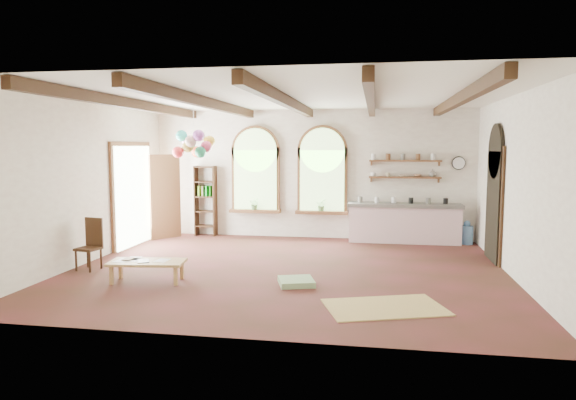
% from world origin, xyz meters
% --- Properties ---
extents(floor, '(8.00, 8.00, 0.00)m').
position_xyz_m(floor, '(0.00, 0.00, 0.00)').
color(floor, '#5A2525').
rests_on(floor, ground).
extents(ceiling_beams, '(6.20, 6.80, 0.18)m').
position_xyz_m(ceiling_beams, '(0.00, 0.00, 3.10)').
color(ceiling_beams, '#382011').
rests_on(ceiling_beams, ceiling).
extents(window_left, '(1.30, 0.28, 2.20)m').
position_xyz_m(window_left, '(-1.40, 3.43, 1.63)').
color(window_left, brown).
rests_on(window_left, floor).
extents(window_right, '(1.30, 0.28, 2.20)m').
position_xyz_m(window_right, '(0.30, 3.43, 1.63)').
color(window_right, brown).
rests_on(window_right, floor).
extents(left_doorway, '(0.10, 1.90, 2.50)m').
position_xyz_m(left_doorway, '(-3.95, 1.80, 1.15)').
color(left_doorway, brown).
rests_on(left_doorway, floor).
extents(right_doorway, '(0.10, 1.30, 2.40)m').
position_xyz_m(right_doorway, '(3.95, 1.50, 1.10)').
color(right_doorway, black).
rests_on(right_doorway, floor).
extents(kitchen_counter, '(2.68, 0.62, 0.94)m').
position_xyz_m(kitchen_counter, '(2.30, 3.20, 0.48)').
color(kitchen_counter, '#FAD4DF').
rests_on(kitchen_counter, floor).
extents(wall_shelf_lower, '(1.70, 0.24, 0.04)m').
position_xyz_m(wall_shelf_lower, '(2.30, 3.38, 1.55)').
color(wall_shelf_lower, brown).
rests_on(wall_shelf_lower, wall_back).
extents(wall_shelf_upper, '(1.70, 0.24, 0.04)m').
position_xyz_m(wall_shelf_upper, '(2.30, 3.38, 1.95)').
color(wall_shelf_upper, brown).
rests_on(wall_shelf_upper, wall_back).
extents(wall_clock, '(0.32, 0.04, 0.32)m').
position_xyz_m(wall_clock, '(3.55, 3.45, 1.90)').
color(wall_clock, black).
rests_on(wall_clock, wall_back).
extents(bookshelf, '(0.53, 0.32, 1.80)m').
position_xyz_m(bookshelf, '(-2.70, 3.32, 0.90)').
color(bookshelf, '#382011').
rests_on(bookshelf, floor).
extents(coffee_table, '(1.32, 0.73, 0.36)m').
position_xyz_m(coffee_table, '(-2.20, -1.24, 0.32)').
color(coffee_table, tan).
rests_on(coffee_table, floor).
extents(side_chair, '(0.44, 0.44, 0.96)m').
position_xyz_m(side_chair, '(-3.65, -0.60, 0.28)').
color(side_chair, '#382011').
rests_on(side_chair, floor).
extents(floor_mat, '(1.90, 1.50, 0.02)m').
position_xyz_m(floor_mat, '(1.77, -2.00, 0.01)').
color(floor_mat, tan).
rests_on(floor_mat, floor).
extents(floor_cushion, '(0.71, 0.71, 0.10)m').
position_xyz_m(floor_cushion, '(0.33, -1.00, 0.05)').
color(floor_cushion, gray).
rests_on(floor_cushion, floor).
extents(water_jug_a, '(0.29, 0.29, 0.56)m').
position_xyz_m(water_jug_a, '(3.75, 3.20, 0.24)').
color(water_jug_a, '#5282AF').
rests_on(water_jug_a, floor).
extents(water_jug_b, '(0.29, 0.29, 0.56)m').
position_xyz_m(water_jug_b, '(3.30, 3.19, 0.24)').
color(water_jug_b, '#5282AF').
rests_on(water_jug_b, floor).
extents(balloon_cluster, '(0.84, 0.84, 1.16)m').
position_xyz_m(balloon_cluster, '(-2.40, 1.71, 2.35)').
color(balloon_cluster, silver).
rests_on(balloon_cluster, floor).
extents(table_book, '(0.17, 0.23, 0.02)m').
position_xyz_m(table_book, '(-2.64, -1.20, 0.37)').
color(table_book, olive).
rests_on(table_book, coffee_table).
extents(tablet, '(0.29, 0.33, 0.01)m').
position_xyz_m(tablet, '(-2.25, -1.28, 0.37)').
color(tablet, black).
rests_on(tablet, coffee_table).
extents(potted_plant_left, '(0.27, 0.23, 0.30)m').
position_xyz_m(potted_plant_left, '(-1.40, 3.32, 0.85)').
color(potted_plant_left, '#598C4C').
rests_on(potted_plant_left, window_left).
extents(potted_plant_right, '(0.27, 0.23, 0.30)m').
position_xyz_m(potted_plant_right, '(0.30, 3.32, 0.85)').
color(potted_plant_right, '#598C4C').
rests_on(potted_plant_right, window_right).
extents(shelf_cup_a, '(0.12, 0.10, 0.10)m').
position_xyz_m(shelf_cup_a, '(1.55, 3.38, 1.62)').
color(shelf_cup_a, white).
rests_on(shelf_cup_a, wall_shelf_lower).
extents(shelf_cup_b, '(0.10, 0.10, 0.09)m').
position_xyz_m(shelf_cup_b, '(1.90, 3.38, 1.62)').
color(shelf_cup_b, beige).
rests_on(shelf_cup_b, wall_shelf_lower).
extents(shelf_bowl_a, '(0.22, 0.22, 0.05)m').
position_xyz_m(shelf_bowl_a, '(2.25, 3.38, 1.60)').
color(shelf_bowl_a, beige).
rests_on(shelf_bowl_a, wall_shelf_lower).
extents(shelf_bowl_b, '(0.20, 0.20, 0.06)m').
position_xyz_m(shelf_bowl_b, '(2.60, 3.38, 1.60)').
color(shelf_bowl_b, '#8C664C').
rests_on(shelf_bowl_b, wall_shelf_lower).
extents(shelf_vase, '(0.18, 0.18, 0.19)m').
position_xyz_m(shelf_vase, '(2.95, 3.38, 1.67)').
color(shelf_vase, slate).
rests_on(shelf_vase, wall_shelf_lower).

